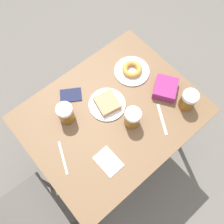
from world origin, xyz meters
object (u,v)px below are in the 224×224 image
(plate_with_donut, at_px, (132,70))
(beer_mug_right, at_px, (132,118))
(plate_with_cake, at_px, (107,104))
(napkin_folded, at_px, (108,162))
(fork, at_px, (63,158))
(beer_mug_left, at_px, (188,100))
(beer_mug_center, at_px, (66,113))
(passport_near_edge, at_px, (71,95))
(blue_pouch, at_px, (165,88))
(knife, at_px, (162,119))

(plate_with_donut, bearing_deg, beer_mug_right, 137.21)
(plate_with_cake, relative_size, napkin_folded, 1.47)
(fork, bearing_deg, beer_mug_left, -106.26)
(beer_mug_center, bearing_deg, plate_with_cake, -110.77)
(plate_with_cake, distance_m, passport_near_edge, 0.23)
(napkin_folded, bearing_deg, beer_mug_right, -70.67)
(plate_with_donut, distance_m, blue_pouch, 0.24)
(plate_with_donut, bearing_deg, beer_mug_center, 88.86)
(beer_mug_left, bearing_deg, knife, 82.25)
(plate_with_cake, xyz_separation_m, fork, (-0.09, 0.38, -0.01))
(beer_mug_center, height_order, beer_mug_right, same)
(beer_mug_right, bearing_deg, plate_with_donut, -42.79)
(plate_with_cake, relative_size, passport_near_edge, 1.40)
(beer_mug_center, distance_m, passport_near_edge, 0.16)
(plate_with_cake, distance_m, beer_mug_right, 0.18)
(napkin_folded, relative_size, passport_near_edge, 0.95)
(blue_pouch, bearing_deg, knife, 130.31)
(knife, bearing_deg, beer_mug_right, 54.35)
(beer_mug_left, relative_size, blue_pouch, 0.64)
(beer_mug_center, xyz_separation_m, knife, (-0.36, -0.40, -0.06))
(beer_mug_left, bearing_deg, passport_near_edge, 44.04)
(beer_mug_left, height_order, blue_pouch, beer_mug_left)
(plate_with_donut, xyz_separation_m, beer_mug_right, (-0.25, 0.23, 0.05))
(plate_with_donut, height_order, fork, plate_with_donut)
(beer_mug_left, height_order, knife, beer_mug_left)
(beer_mug_center, distance_m, knife, 0.54)
(plate_with_cake, bearing_deg, napkin_folded, 140.79)
(fork, distance_m, passport_near_edge, 0.38)
(beer_mug_right, xyz_separation_m, knife, (-0.10, -0.14, -0.06))
(beer_mug_right, relative_size, blue_pouch, 0.64)
(plate_with_cake, xyz_separation_m, blue_pouch, (-0.15, -0.32, 0.01))
(fork, distance_m, knife, 0.59)
(beer_mug_center, bearing_deg, knife, -131.91)
(plate_with_donut, relative_size, beer_mug_right, 1.76)
(knife, bearing_deg, napkin_folded, 87.66)
(beer_mug_center, distance_m, beer_mug_right, 0.37)
(knife, relative_size, passport_near_edge, 1.14)
(beer_mug_center, xyz_separation_m, fork, (-0.17, 0.16, -0.06))
(napkin_folded, bearing_deg, fork, 44.46)
(napkin_folded, distance_m, blue_pouch, 0.55)
(plate_with_cake, distance_m, beer_mug_center, 0.25)
(beer_mug_center, bearing_deg, beer_mug_right, -134.90)
(plate_with_donut, distance_m, fork, 0.67)
(knife, bearing_deg, blue_pouch, -49.69)
(beer_mug_right, distance_m, blue_pouch, 0.29)
(plate_with_cake, distance_m, napkin_folded, 0.34)
(beer_mug_right, height_order, napkin_folded, beer_mug_right)
(blue_pouch, bearing_deg, plate_with_donut, 14.37)
(beer_mug_center, bearing_deg, passport_near_edge, -44.24)
(plate_with_cake, relative_size, beer_mug_right, 1.74)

